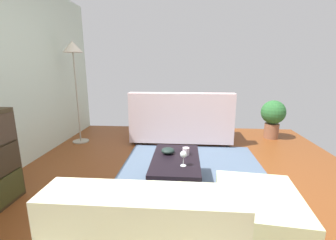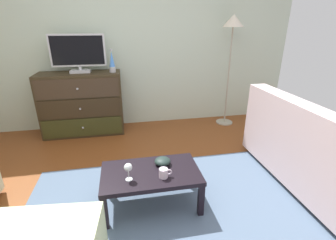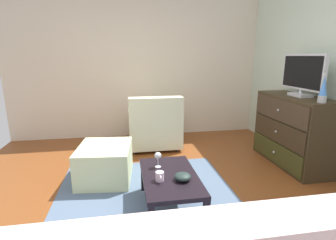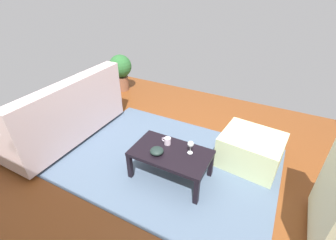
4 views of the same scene
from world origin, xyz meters
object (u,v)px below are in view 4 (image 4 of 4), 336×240
(wine_glass, at_px, (191,144))
(mug, at_px, (167,141))
(couch_large, at_px, (63,116))
(bowl_decorative, at_px, (157,151))
(ottoman, at_px, (250,150))
(potted_plant, at_px, (121,69))
(coffee_table, at_px, (171,155))

(wine_glass, height_order, mug, wine_glass)
(couch_large, bearing_deg, wine_glass, -178.24)
(bowl_decorative, xyz_separation_m, couch_large, (1.60, -0.12, -0.05))
(ottoman, bearing_deg, potted_plant, -21.35)
(bowl_decorative, bearing_deg, couch_large, -4.31)
(couch_large, xyz_separation_m, ottoman, (-2.49, -0.62, -0.14))
(bowl_decorative, height_order, potted_plant, potted_plant)
(potted_plant, bearing_deg, bowl_decorative, 135.70)
(ottoman, relative_size, potted_plant, 0.97)
(mug, relative_size, potted_plant, 0.16)
(bowl_decorative, relative_size, potted_plant, 0.21)
(wine_glass, bearing_deg, bowl_decorative, 29.09)
(coffee_table, distance_m, mug, 0.18)
(couch_large, relative_size, ottoman, 2.52)
(wine_glass, relative_size, potted_plant, 0.22)
(mug, bearing_deg, coffee_table, 131.54)
(potted_plant, bearing_deg, couch_large, 99.00)
(mug, bearing_deg, wine_glass, 175.25)
(bowl_decorative, xyz_separation_m, ottoman, (-0.89, -0.74, -0.19))
(couch_large, xyz_separation_m, potted_plant, (0.27, -1.70, 0.09))
(coffee_table, xyz_separation_m, potted_plant, (1.99, -1.73, 0.12))
(mug, distance_m, couch_large, 1.63)
(mug, bearing_deg, bowl_decorative, 83.28)
(wine_glass, relative_size, mug, 1.38)
(coffee_table, bearing_deg, potted_plant, -41.01)
(coffee_table, relative_size, potted_plant, 1.23)
(couch_large, distance_m, potted_plant, 1.73)
(couch_large, bearing_deg, bowl_decorative, 175.69)
(wine_glass, relative_size, bowl_decorative, 1.04)
(wine_glass, xyz_separation_m, couch_large, (1.92, 0.06, -0.13))
(coffee_table, height_order, couch_large, couch_large)
(potted_plant, bearing_deg, mug, 139.44)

